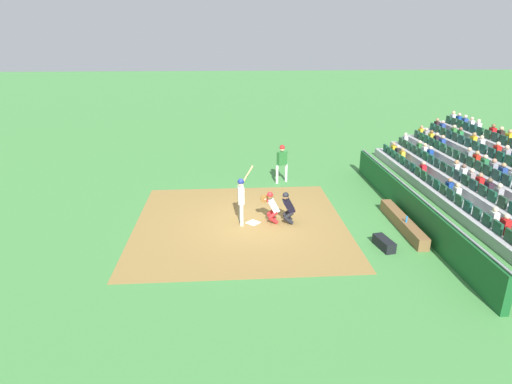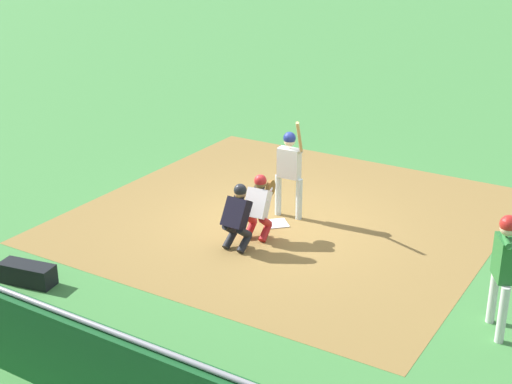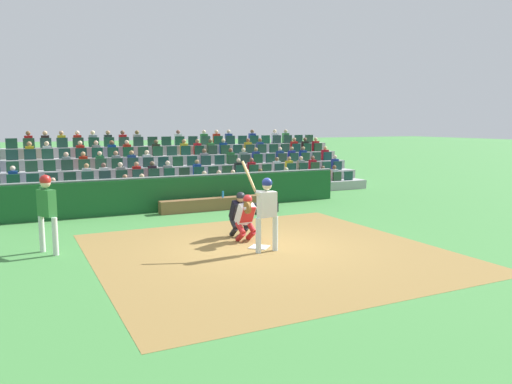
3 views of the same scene
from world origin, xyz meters
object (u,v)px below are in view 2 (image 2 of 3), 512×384
catcher_crouching (259,203)px  on_deck_batter (504,261)px  batter_at_plate (289,165)px  equipment_duffel_bag (28,274)px  dugout_bench (33,331)px  home_plate_marker (276,223)px  water_bottle_on_bench (14,301)px  home_plate_umpire (238,214)px

catcher_crouching → on_deck_batter: size_ratio=0.67×
batter_at_plate → equipment_duffel_bag: bearing=-116.3°
catcher_crouching → dugout_bench: catcher_crouching is taller
home_plate_marker → water_bottle_on_bench: 5.65m
home_plate_umpire → equipment_duffel_bag: home_plate_umpire is taller
catcher_crouching → water_bottle_on_bench: size_ratio=5.44×
catcher_crouching → on_deck_batter: on_deck_batter is taller
on_deck_batter → batter_at_plate: bearing=156.0°
on_deck_batter → catcher_crouching: bearing=168.6°
batter_at_plate → dugout_bench: 6.12m
home_plate_marker → on_deck_batter: on_deck_batter is taller
home_plate_marker → catcher_crouching: bearing=-87.1°
batter_at_plate → dugout_bench: bearing=-98.0°
on_deck_batter → water_bottle_on_bench: bearing=-147.5°
batter_at_plate → equipment_duffel_bag: 5.38m
water_bottle_on_bench → batter_at_plate: bearing=78.0°
home_plate_umpire → dugout_bench: size_ratio=0.34×
batter_at_plate → home_plate_umpire: batter_at_plate is taller
home_plate_marker → on_deck_batter: 5.18m
dugout_bench → water_bottle_on_bench: water_bottle_on_bench is taller
home_plate_umpire → equipment_duffel_bag: 3.78m
dugout_bench → on_deck_batter: 6.86m
batter_at_plate → catcher_crouching: 1.23m
batter_at_plate → on_deck_batter: size_ratio=1.16×
home_plate_marker → home_plate_umpire: 1.49m
catcher_crouching → equipment_duffel_bag: bearing=-123.2°
batter_at_plate → water_bottle_on_bench: (-1.26, -5.93, -0.57)m
batter_at_plate → water_bottle_on_bench: 6.09m
batter_at_plate → equipment_duffel_bag: batter_at_plate is taller
water_bottle_on_bench → on_deck_batter: size_ratio=0.12×
catcher_crouching → home_plate_umpire: catcher_crouching is taller
catcher_crouching → home_plate_umpire: size_ratio=1.01×
equipment_duffel_bag → on_deck_batter: bearing=9.2°
batter_at_plate → catcher_crouching: batter_at_plate is taller
dugout_bench → on_deck_batter: (5.58, 3.88, 0.95)m
home_plate_umpire → on_deck_batter: bearing=-4.1°
equipment_duffel_bag → batter_at_plate: bearing=52.5°
on_deck_batter → home_plate_marker: bearing=160.7°
home_plate_marker → equipment_duffel_bag: equipment_duffel_bag is taller
water_bottle_on_bench → equipment_duffel_bag: 1.65m
home_plate_marker → equipment_duffel_bag: bearing=-118.3°
catcher_crouching → water_bottle_on_bench: 4.94m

